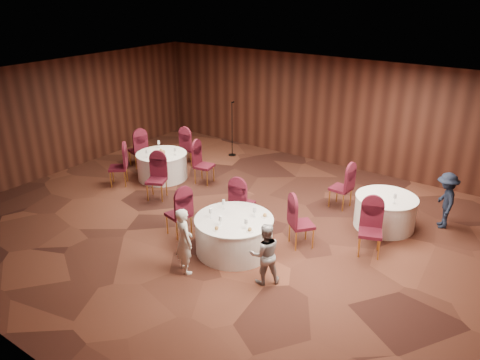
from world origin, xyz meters
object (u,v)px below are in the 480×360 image
Objects in this scene: table_main at (234,234)px; man_c at (445,201)px; table_left at (162,166)px; woman_a at (184,241)px; woman_b at (265,254)px; table_right at (385,212)px; mic_stand at (232,140)px.

man_c reaches higher than table_main.
man_c is (3.26, 3.56, 0.28)m from table_main.
woman_a reaches higher than table_left.
woman_b is at bearing -131.16° from woman_a.
table_left is at bearing -172.29° from table_right.
table_left is 5.66m from woman_b.
woman_b is at bearing -48.94° from mic_stand.
mic_stand reaches higher than man_c.
table_left is at bearing -100.63° from man_c.
man_c reaches higher than table_right.
woman_a is at bearing -60.32° from man_c.
mic_stand reaches higher than table_right.
mic_stand reaches higher than table_left.
table_left is 0.81× the size of mic_stand.
mic_stand is at bearing -122.23° from man_c.
table_right is 1.05× the size of man_c.
table_main is 3.55m from table_right.
table_main is 4.41m from table_left.
table_main is at bearing -72.43° from woman_b.
table_main is at bearing -26.65° from table_left.
table_left is 1.18× the size of woman_b.
man_c is at bearing 12.42° from table_left.
table_left is at bearing -14.05° from woman_a.
mic_stand reaches higher than table_main.
table_left is 4.79m from woman_a.
woman_b reaches higher than table_left.
table_right is at bearing -18.11° from mic_stand.
woman_a is (-0.33, -1.15, 0.29)m from table_main.
woman_b is 0.92× the size of man_c.
man_c is at bearing 35.14° from table_right.
woman_a is (3.11, -5.79, 0.15)m from mic_stand.
mic_stand is at bearing 79.32° from table_left.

